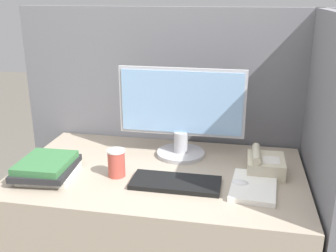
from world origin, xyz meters
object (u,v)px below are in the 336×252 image
at_px(mouse, 240,184).
at_px(desk_telephone, 265,164).
at_px(coffee_cup, 116,163).
at_px(book_stack, 47,168).
at_px(keyboard, 176,183).
at_px(monitor, 181,115).

relative_size(mouse, desk_telephone, 0.37).
bearing_deg(mouse, coffee_cup, 179.06).
distance_m(coffee_cup, book_stack, 0.31).
relative_size(keyboard, book_stack, 1.27).
distance_m(monitor, keyboard, 0.38).
distance_m(book_stack, desk_telephone, 0.97).
bearing_deg(mouse, desk_telephone, 58.30).
bearing_deg(desk_telephone, mouse, -121.70).
relative_size(monitor, desk_telephone, 3.21).
relative_size(mouse, book_stack, 0.24).
height_order(coffee_cup, desk_telephone, coffee_cup).
bearing_deg(monitor, keyboard, -84.54).
relative_size(keyboard, coffee_cup, 3.05).
height_order(keyboard, book_stack, book_stack).
height_order(monitor, mouse, monitor).
bearing_deg(mouse, book_stack, -176.19).
relative_size(keyboard, desk_telephone, 1.98).
relative_size(monitor, coffee_cup, 4.94).
bearing_deg(desk_telephone, book_stack, -166.55).
height_order(mouse, desk_telephone, desk_telephone).
height_order(coffee_cup, book_stack, coffee_cup).
bearing_deg(book_stack, monitor, 33.04).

